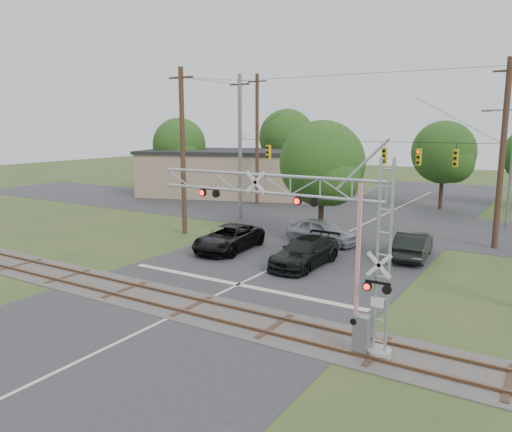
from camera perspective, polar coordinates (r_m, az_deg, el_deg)
The scene contains 14 objects.
ground at distance 20.09m, azimuth -10.99°, elevation -11.93°, with size 160.00×160.00×0.00m, color #314921.
road_main at distance 27.82m, azimuth 3.15°, elevation -5.40°, with size 14.00×90.00×0.02m, color #2B2B2D.
road_cross at distance 40.36m, azimuth 12.75°, elevation -0.69°, with size 90.00×12.00×0.02m, color #2B2B2D.
railroad_track at distance 21.48m, azimuth -7.32°, elevation -10.23°, with size 90.00×3.20×0.17m.
crossing_gantry at distance 17.26m, azimuth 5.53°, elevation -1.39°, with size 9.49×0.84×6.58m.
traffic_signal_span at distance 35.63m, azimuth 12.32°, elevation 7.12°, with size 19.34×0.36×11.50m.
pickup_black at distance 30.48m, azimuth -3.13°, elevation -2.54°, with size 2.55×5.53×1.54m, color black.
car_dark at distance 27.22m, azimuth 5.60°, elevation -4.14°, with size 2.15×5.30×1.54m, color black.
sedan_silver at distance 32.37m, azimuth 7.59°, elevation -1.76°, with size 1.93×4.80×1.64m, color gray.
suv_dark at distance 30.00m, azimuth 17.50°, elevation -3.17°, with size 1.68×4.82×1.59m, color black.
commercial_building at distance 55.00m, azimuth -1.75°, elevation 5.01°, with size 23.20×16.78×4.90m.
streetlight at distance 40.50m, azimuth 26.94°, elevation 5.52°, with size 2.35×0.25×8.83m.
utility_poles at distance 37.93m, azimuth 16.47°, elevation 8.02°, with size 26.33×27.81×13.67m.
treeline at distance 47.65m, azimuth 13.92°, elevation 7.28°, with size 54.01×30.08×9.52m.
Camera 1 is at (12.80, -13.53, 7.54)m, focal length 35.00 mm.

